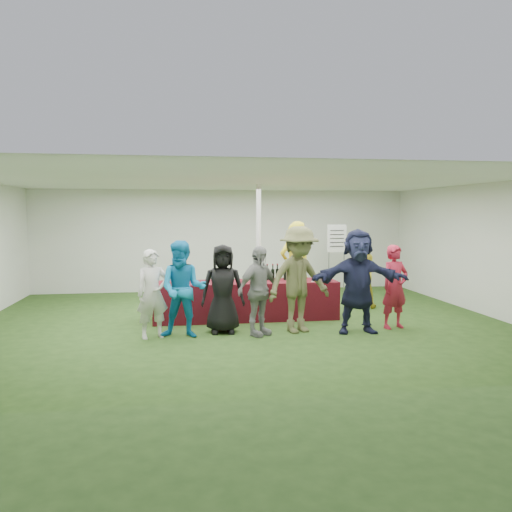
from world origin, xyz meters
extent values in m
plane|color=#284719|center=(0.00, 0.00, 0.00)|extent=(60.00, 60.00, 0.00)
plane|color=white|center=(0.00, 4.00, 1.35)|extent=(10.00, 0.00, 10.00)
plane|color=white|center=(0.00, -4.00, 1.35)|extent=(10.00, 0.00, 10.00)
plane|color=white|center=(5.00, 0.00, 1.35)|extent=(0.00, 8.00, 8.00)
plane|color=white|center=(0.00, 0.00, 2.70)|extent=(10.00, 10.00, 0.00)
cylinder|color=silver|center=(0.50, 1.20, 1.35)|extent=(0.10, 0.10, 2.70)
cube|color=#580E17|center=(0.10, 0.24, 0.38)|extent=(3.60, 0.80, 0.75)
cylinder|color=black|center=(0.43, 0.39, 0.86)|extent=(0.07, 0.07, 0.22)
cylinder|color=black|center=(0.43, 0.39, 1.01)|extent=(0.03, 0.03, 0.08)
cylinder|color=maroon|center=(0.43, 0.39, 1.06)|extent=(0.03, 0.03, 0.02)
cylinder|color=black|center=(0.54, 0.38, 0.86)|extent=(0.07, 0.07, 0.22)
cylinder|color=black|center=(0.54, 0.38, 1.01)|extent=(0.03, 0.03, 0.08)
cylinder|color=maroon|center=(0.54, 0.38, 1.06)|extent=(0.03, 0.03, 0.02)
cylinder|color=black|center=(0.66, 0.37, 0.86)|extent=(0.07, 0.07, 0.22)
cylinder|color=black|center=(0.66, 0.37, 1.01)|extent=(0.03, 0.03, 0.08)
cylinder|color=maroon|center=(0.66, 0.37, 1.06)|extent=(0.03, 0.03, 0.02)
cylinder|color=black|center=(0.76, 0.41, 0.86)|extent=(0.07, 0.07, 0.22)
cylinder|color=black|center=(0.76, 0.41, 1.01)|extent=(0.03, 0.03, 0.08)
cylinder|color=maroon|center=(0.76, 0.41, 1.06)|extent=(0.03, 0.03, 0.02)
cylinder|color=black|center=(0.91, 0.33, 0.86)|extent=(0.07, 0.07, 0.22)
cylinder|color=black|center=(0.91, 0.33, 1.01)|extent=(0.03, 0.03, 0.08)
cylinder|color=maroon|center=(0.91, 0.33, 1.06)|extent=(0.03, 0.03, 0.02)
cylinder|color=black|center=(1.05, 0.43, 0.86)|extent=(0.07, 0.07, 0.22)
cylinder|color=black|center=(1.05, 0.43, 1.01)|extent=(0.03, 0.03, 0.08)
cylinder|color=maroon|center=(1.05, 0.43, 1.06)|extent=(0.03, 0.03, 0.02)
cylinder|color=black|center=(1.18, 0.43, 0.86)|extent=(0.07, 0.07, 0.22)
cylinder|color=black|center=(1.18, 0.43, 1.01)|extent=(0.03, 0.03, 0.08)
cylinder|color=maroon|center=(1.18, 0.43, 1.06)|extent=(0.03, 0.03, 0.02)
cylinder|color=silver|center=(-1.31, -0.01, 0.75)|extent=(0.06, 0.06, 0.00)
cylinder|color=silver|center=(-1.31, -0.01, 0.79)|extent=(0.01, 0.01, 0.07)
cylinder|color=silver|center=(-1.31, -0.01, 0.87)|extent=(0.06, 0.06, 0.08)
cylinder|color=#490711|center=(-1.31, -0.01, 0.84)|extent=(0.05, 0.05, 0.02)
cylinder|color=silver|center=(-0.95, -0.04, 0.75)|extent=(0.06, 0.06, 0.00)
cylinder|color=silver|center=(-0.95, -0.04, 0.79)|extent=(0.01, 0.01, 0.07)
cylinder|color=silver|center=(-0.95, -0.04, 0.87)|extent=(0.06, 0.06, 0.08)
cylinder|color=#490711|center=(-0.95, -0.04, 0.84)|extent=(0.05, 0.05, 0.02)
cylinder|color=silver|center=(-0.66, 0.01, 0.75)|extent=(0.06, 0.06, 0.00)
cylinder|color=silver|center=(-0.66, 0.01, 0.79)|extent=(0.01, 0.01, 0.07)
cylinder|color=silver|center=(-0.66, 0.01, 0.87)|extent=(0.06, 0.06, 0.08)
cylinder|color=silver|center=(-0.23, -0.05, 0.75)|extent=(0.06, 0.06, 0.00)
cylinder|color=silver|center=(-0.23, -0.05, 0.79)|extent=(0.01, 0.01, 0.07)
cylinder|color=silver|center=(-0.23, -0.05, 0.87)|extent=(0.06, 0.06, 0.08)
cylinder|color=#490711|center=(-0.23, -0.05, 0.84)|extent=(0.05, 0.05, 0.02)
cylinder|color=silver|center=(1.38, 0.02, 0.75)|extent=(0.06, 0.06, 0.00)
cylinder|color=silver|center=(1.38, 0.02, 0.79)|extent=(0.01, 0.01, 0.07)
cylinder|color=silver|center=(1.38, 0.02, 0.87)|extent=(0.06, 0.06, 0.08)
cylinder|color=#490711|center=(1.38, 0.02, 0.84)|extent=(0.05, 0.05, 0.02)
cylinder|color=silver|center=(0.22, 0.32, 0.85)|extent=(0.07, 0.07, 0.20)
cylinder|color=silver|center=(0.22, 0.32, 0.96)|extent=(0.03, 0.03, 0.03)
cube|color=white|center=(1.65, 0.29, 0.77)|extent=(0.25, 0.18, 0.03)
cylinder|color=slate|center=(1.63, 0.02, 0.84)|extent=(0.26, 0.26, 0.18)
cylinder|color=slate|center=(2.55, 2.73, 0.55)|extent=(0.02, 0.02, 1.10)
cylinder|color=slate|center=(2.95, 2.73, 0.55)|extent=(0.02, 0.02, 1.10)
cube|color=white|center=(2.75, 2.73, 1.45)|extent=(0.50, 0.02, 0.70)
cube|color=black|center=(2.75, 2.72, 1.65)|extent=(0.36, 0.01, 0.02)
cube|color=black|center=(2.75, 2.72, 1.55)|extent=(0.36, 0.01, 0.02)
cube|color=black|center=(2.75, 2.72, 1.45)|extent=(0.36, 0.01, 0.02)
cube|color=black|center=(2.75, 2.72, 1.35)|extent=(0.36, 0.01, 0.02)
cube|color=black|center=(2.75, 2.72, 1.25)|extent=(0.36, 0.01, 0.02)
imported|color=yellow|center=(1.21, 0.76, 0.96)|extent=(0.81, 0.65, 1.92)
imported|color=gold|center=(2.72, 1.04, 0.80)|extent=(0.85, 0.70, 1.60)
imported|color=silver|center=(-1.64, -0.99, 0.75)|extent=(0.63, 0.52, 1.49)
imported|color=#107BB7|center=(-1.14, -1.03, 0.82)|extent=(0.90, 0.76, 1.64)
imported|color=black|center=(-0.45, -0.80, 0.78)|extent=(0.78, 0.52, 1.55)
imported|color=gray|center=(0.13, -1.09, 0.77)|extent=(0.95, 0.83, 1.54)
imported|color=brown|center=(0.87, -0.96, 0.93)|extent=(1.36, 1.05, 1.86)
imported|color=#1A1D3B|center=(1.88, -1.15, 0.91)|extent=(1.73, 0.69, 1.82)
imported|color=#A61B31|center=(2.66, -0.93, 0.76)|extent=(0.63, 0.51, 1.52)
camera|label=1|loc=(-1.19, -9.39, 2.10)|focal=35.00mm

